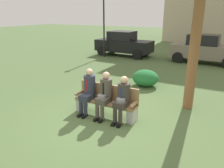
# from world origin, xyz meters

# --- Properties ---
(ground_plane) EXTENTS (80.00, 80.00, 0.00)m
(ground_plane) POSITION_xyz_m (0.00, 0.00, 0.00)
(ground_plane) COLOR #4E673A
(park_bench) EXTENTS (1.89, 0.44, 0.90)m
(park_bench) POSITION_xyz_m (-0.07, 0.22, 0.42)
(park_bench) COLOR #99754C
(park_bench) RESTS_ON ground
(seated_man_left) EXTENTS (0.34, 0.72, 1.34)m
(seated_man_left) POSITION_xyz_m (-0.62, 0.09, 0.75)
(seated_man_left) COLOR #2D3342
(seated_man_left) RESTS_ON ground
(seated_man_middle) EXTENTS (0.34, 0.72, 1.32)m
(seated_man_middle) POSITION_xyz_m (-0.06, 0.09, 0.73)
(seated_man_middle) COLOR #4C473D
(seated_man_middle) RESTS_ON ground
(seated_man_right) EXTENTS (0.34, 0.72, 1.27)m
(seated_man_right) POSITION_xyz_m (0.50, 0.08, 0.71)
(seated_man_right) COLOR #38332D
(seated_man_right) RESTS_ON ground
(shrub_near_bench) EXTENTS (1.08, 0.99, 0.67)m
(shrub_near_bench) POSITION_xyz_m (0.05, 3.27, 0.34)
(shrub_near_bench) COLOR #226F33
(shrub_near_bench) RESTS_ON ground
(parked_car_near) EXTENTS (3.97, 1.85, 1.68)m
(parked_car_near) POSITION_xyz_m (-3.56, 8.86, 0.84)
(parked_car_near) COLOR black
(parked_car_near) RESTS_ON ground
(parked_car_far) EXTENTS (3.98, 1.89, 1.68)m
(parked_car_far) POSITION_xyz_m (1.67, 8.99, 0.84)
(parked_car_far) COLOR slate
(parked_car_far) RESTS_ON ground
(street_lamp) EXTENTS (0.24, 0.24, 3.94)m
(street_lamp) POSITION_xyz_m (-4.54, 7.86, 2.38)
(street_lamp) COLOR black
(street_lamp) RESTS_ON ground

